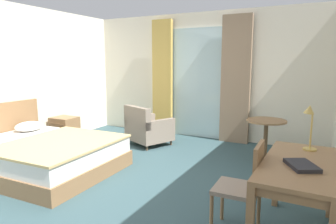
% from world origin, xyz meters
% --- Properties ---
extents(ground, '(5.78, 6.84, 0.10)m').
position_xyz_m(ground, '(0.00, 0.00, -0.05)').
color(ground, '#334C51').
extents(wall_back, '(5.38, 0.12, 2.65)m').
position_xyz_m(wall_back, '(0.00, 3.16, 1.33)').
color(wall_back, silver).
rests_on(wall_back, ground).
extents(balcony_glass_door, '(1.22, 0.02, 2.34)m').
position_xyz_m(balcony_glass_door, '(-0.04, 3.08, 1.17)').
color(balcony_glass_door, silver).
rests_on(balcony_glass_door, ground).
extents(curtain_panel_left, '(0.47, 0.10, 2.54)m').
position_xyz_m(curtain_panel_left, '(-0.87, 2.98, 1.27)').
color(curtain_panel_left, tan).
rests_on(curtain_panel_left, ground).
extents(curtain_panel_right, '(0.58, 0.10, 2.54)m').
position_xyz_m(curtain_panel_right, '(0.79, 2.98, 1.27)').
color(curtain_panel_right, '#897056').
rests_on(curtain_panel_right, ground).
extents(bed, '(2.20, 1.75, 0.95)m').
position_xyz_m(bed, '(-1.39, 0.03, 0.26)').
color(bed, olive).
rests_on(bed, ground).
extents(nightstand, '(0.47, 0.41, 0.52)m').
position_xyz_m(nightstand, '(-2.26, 1.37, 0.26)').
color(nightstand, olive).
rests_on(nightstand, ground).
extents(writing_desk, '(0.64, 1.33, 0.75)m').
position_xyz_m(writing_desk, '(2.21, -0.17, 0.66)').
color(writing_desk, olive).
rests_on(writing_desk, ground).
extents(desk_chair, '(0.42, 0.42, 0.90)m').
position_xyz_m(desk_chair, '(1.77, -0.29, 0.51)').
color(desk_chair, gray).
rests_on(desk_chair, ground).
extents(desk_lamp, '(0.15, 0.13, 0.46)m').
position_xyz_m(desk_lamp, '(2.25, 0.29, 1.06)').
color(desk_lamp, tan).
rests_on(desk_lamp, writing_desk).
extents(closed_book, '(0.32, 0.36, 0.03)m').
position_xyz_m(closed_book, '(2.24, -0.31, 0.77)').
color(closed_book, '#232328').
rests_on(closed_book, writing_desk).
extents(armchair_by_window, '(0.97, 0.94, 0.79)m').
position_xyz_m(armchair_by_window, '(-0.67, 1.99, 0.32)').
color(armchair_by_window, gray).
rests_on(armchair_by_window, ground).
extents(round_cafe_table, '(0.65, 0.65, 0.68)m').
position_xyz_m(round_cafe_table, '(1.56, 2.10, 0.50)').
color(round_cafe_table, olive).
rests_on(round_cafe_table, ground).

